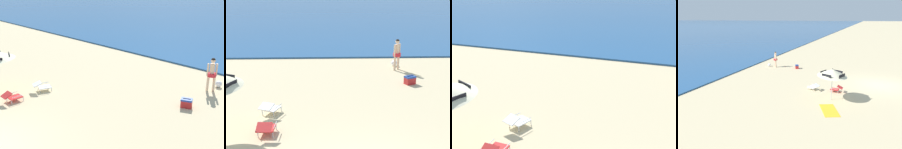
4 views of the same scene
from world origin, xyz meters
TOP-DOWN VIEW (x-y plane):
  - lounge_chair_under_umbrella at (-2.91, 3.05)m, footprint 0.60×0.90m
  - lounge_chair_beside_umbrella at (-3.06, 4.76)m, footprint 0.81×1.00m
  - person_standing_near_shore at (2.95, 10.68)m, footprint 0.42×0.42m
  - cooler_box at (3.11, 8.20)m, footprint 0.59×0.52m
  - beach_ball at (2.99, 11.50)m, footprint 0.34×0.34m

SIDE VIEW (x-z plane):
  - beach_ball at x=2.99m, z-range 0.00..0.34m
  - cooler_box at x=3.11m, z-range -0.01..0.42m
  - lounge_chair_under_umbrella at x=-2.91m, z-range 0.02..0.53m
  - lounge_chair_beside_umbrella at x=-3.06m, z-range 0.03..0.53m
  - person_standing_near_shore at x=2.95m, z-range 0.14..1.87m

